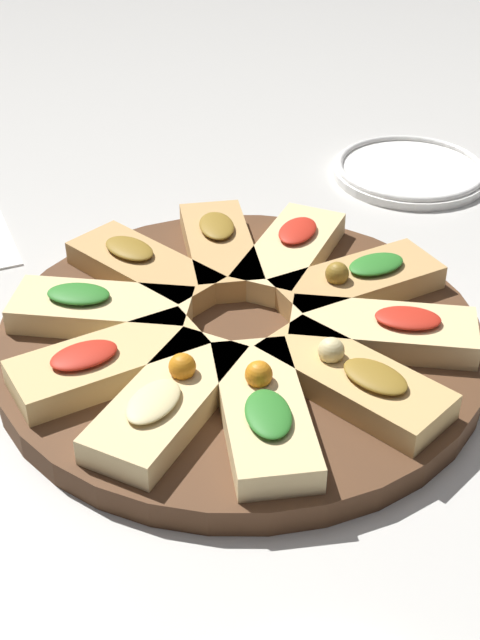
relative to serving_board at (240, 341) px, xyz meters
The scene contains 13 objects.
ground_plane 0.01m from the serving_board, ahead, with size 3.00×3.00×0.00m, color beige.
serving_board is the anchor object (origin of this frame).
focaccia_slice_0 0.13m from the serving_board, 102.52° to the right, with size 0.09×0.17×0.03m.
focaccia_slice_1 0.13m from the serving_board, 65.61° to the right, with size 0.12×0.17×0.03m.
focaccia_slice_2 0.13m from the serving_board, 32.09° to the right, with size 0.17×0.14×0.04m.
focaccia_slice_3 0.13m from the serving_board, ahead, with size 0.16×0.07×0.04m.
focaccia_slice_4 0.13m from the serving_board, 41.54° to the left, with size 0.16×0.15×0.04m.
focaccia_slice_5 0.13m from the serving_board, 76.97° to the left, with size 0.10×0.17×0.03m.
focaccia_slice_6 0.13m from the serving_board, 113.05° to the left, with size 0.12×0.17×0.04m.
focaccia_slice_7 0.13m from the serving_board, 151.39° to the left, with size 0.17×0.13×0.03m.
focaccia_slice_8 0.13m from the serving_board, behind, with size 0.16×0.07×0.03m.
focaccia_slice_9 0.13m from the serving_board, 137.89° to the right, with size 0.16×0.15×0.03m.
plate_left 0.41m from the serving_board, 144.56° to the left, with size 0.19×0.19×0.02m.
Camera 1 is at (0.63, -0.06, 0.48)m, focal length 50.00 mm.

